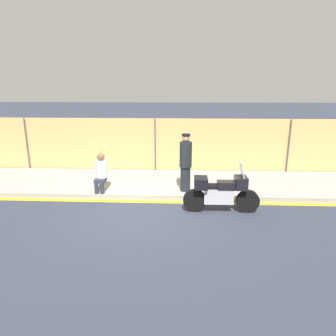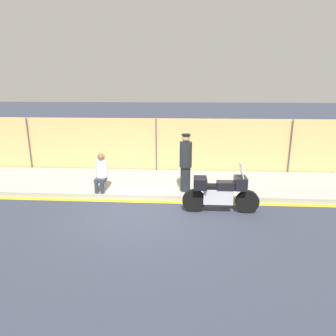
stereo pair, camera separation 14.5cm
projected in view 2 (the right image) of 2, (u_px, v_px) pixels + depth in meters
ground_plane at (143, 213)px, 8.40m from camera, size 120.00×120.00×0.00m
sidewalk at (152, 183)px, 10.71m from camera, size 38.65×2.98×0.17m
curb_paint_stripe at (147, 202)px, 9.21m from camera, size 38.65×0.18×0.01m
storefront_fence at (156, 146)px, 11.95m from camera, size 36.72×0.17×2.23m
motorcycle at (220, 192)px, 8.32m from camera, size 2.14×0.51×1.46m
officer_standing at (186, 162)px, 9.43m from camera, size 0.39×0.39×1.85m
person_seated_on_curb at (101, 170)px, 9.59m from camera, size 0.39×0.64×1.22m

